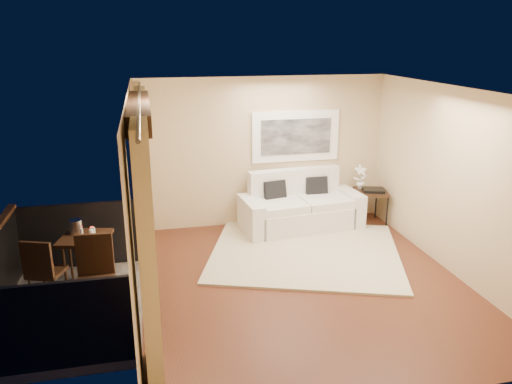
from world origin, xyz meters
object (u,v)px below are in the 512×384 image
object	(u,v)px
sofa	(299,208)
orchid	(361,177)
balcony_chair_far	(42,268)
bistro_table	(85,242)
ice_bucket	(76,227)
side_table	(371,194)
balcony_chair_near	(95,269)

from	to	relation	value
sofa	orchid	distance (m)	1.28
sofa	orchid	size ratio (longest dim) A/B	4.83
sofa	balcony_chair_far	size ratio (longest dim) A/B	2.41
orchid	balcony_chair_far	bearing A→B (deg)	-159.00
bistro_table	ice_bucket	distance (m)	0.26
side_table	bistro_table	size ratio (longest dim) A/B	0.93
bistro_table	ice_bucket	xyz separation A→B (m)	(-0.12, 0.14, 0.18)
side_table	balcony_chair_far	bearing A→B (deg)	-160.87
sofa	side_table	bearing A→B (deg)	-10.29
bistro_table	ice_bucket	world-z (taller)	ice_bucket
balcony_chair_far	orchid	bearing A→B (deg)	-139.35
orchid	balcony_chair_near	size ratio (longest dim) A/B	0.44
side_table	ice_bucket	distance (m)	5.18
ice_bucket	side_table	bearing A→B (deg)	14.39
sofa	bistro_table	distance (m)	3.88
bistro_table	ice_bucket	bearing A→B (deg)	129.88
orchid	bistro_table	xyz separation A→B (m)	(-4.73, -1.56, -0.20)
ice_bucket	bistro_table	bearing A→B (deg)	-50.12
bistro_table	sofa	bearing A→B (deg)	23.17
bistro_table	side_table	bearing A→B (deg)	16.22
sofa	ice_bucket	size ratio (longest dim) A/B	11.21
sofa	balcony_chair_near	size ratio (longest dim) A/B	2.15
side_table	orchid	world-z (taller)	orchid
sofa	ice_bucket	distance (m)	3.95
balcony_chair_near	ice_bucket	world-z (taller)	balcony_chair_near
side_table	bistro_table	world-z (taller)	bistro_table
orchid	bistro_table	bearing A→B (deg)	-161.75
orchid	balcony_chair_far	distance (m)	5.61
side_table	balcony_chair_near	xyz separation A→B (m)	(-4.71, -2.22, 0.03)
orchid	balcony_chair_near	bearing A→B (deg)	-152.63
balcony_chair_far	ice_bucket	size ratio (longest dim) A/B	4.65
side_table	balcony_chair_far	distance (m)	5.71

